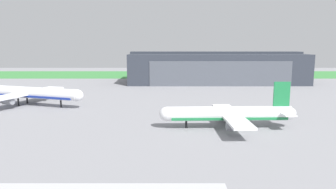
# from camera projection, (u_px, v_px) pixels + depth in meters

# --- Properties ---
(ground_plane) EXTENTS (440.00, 440.00, 0.00)m
(ground_plane) POSITION_uv_depth(u_px,v_px,m) (238.00, 133.00, 75.65)
(ground_plane) COLOR gray
(grass_field_strip) EXTENTS (440.00, 56.00, 0.08)m
(grass_field_strip) POSITION_uv_depth(u_px,v_px,m) (192.00, 74.00, 226.43)
(grass_field_strip) COLOR #3C8640
(grass_field_strip) RESTS_ON ground_plane
(maintenance_hangar) EXTENTS (96.76, 37.89, 17.51)m
(maintenance_hangar) POSITION_uv_depth(u_px,v_px,m) (216.00, 68.00, 178.72)
(maintenance_hangar) COLOR #2D333D
(maintenance_hangar) RESTS_ON ground_plane
(airliner_far_right) EXTENTS (44.23, 35.58, 13.31)m
(airliner_far_right) POSITION_uv_depth(u_px,v_px,m) (27.00, 93.00, 110.80)
(airliner_far_right) COLOR white
(airliner_far_right) RESTS_ON ground_plane
(airliner_near_right) EXTENTS (35.36, 27.58, 11.94)m
(airliner_near_right) POSITION_uv_depth(u_px,v_px,m) (229.00, 114.00, 79.89)
(airliner_near_right) COLOR white
(airliner_near_right) RESTS_ON ground_plane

